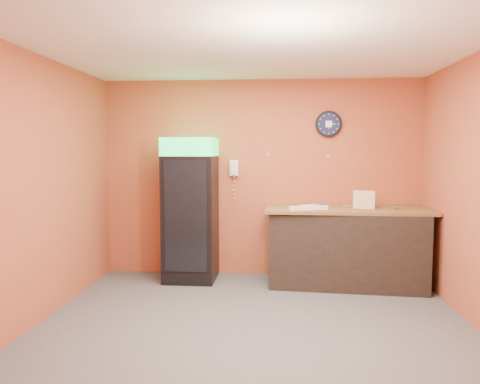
# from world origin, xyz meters

# --- Properties ---
(floor) EXTENTS (4.50, 4.50, 0.00)m
(floor) POSITION_xyz_m (0.00, 0.00, 0.00)
(floor) COLOR #47474C
(floor) RESTS_ON ground
(back_wall) EXTENTS (4.50, 0.02, 2.80)m
(back_wall) POSITION_xyz_m (0.00, 2.00, 1.40)
(back_wall) COLOR #AE4731
(back_wall) RESTS_ON floor
(left_wall) EXTENTS (0.02, 4.00, 2.80)m
(left_wall) POSITION_xyz_m (-2.25, 0.00, 1.40)
(left_wall) COLOR #AE4731
(left_wall) RESTS_ON floor
(ceiling) EXTENTS (4.50, 4.00, 0.02)m
(ceiling) POSITION_xyz_m (0.00, 0.00, 2.80)
(ceiling) COLOR white
(ceiling) RESTS_ON back_wall
(beverage_cooler) EXTENTS (0.70, 0.71, 1.97)m
(beverage_cooler) POSITION_xyz_m (-0.95, 1.61, 0.96)
(beverage_cooler) COLOR black
(beverage_cooler) RESTS_ON floor
(prep_counter) EXTENTS (2.06, 1.05, 1.00)m
(prep_counter) POSITION_xyz_m (1.16, 1.56, 0.50)
(prep_counter) COLOR black
(prep_counter) RESTS_ON floor
(wall_clock) EXTENTS (0.37, 0.06, 0.37)m
(wall_clock) POSITION_xyz_m (0.95, 1.97, 2.17)
(wall_clock) COLOR black
(wall_clock) RESTS_ON back_wall
(wall_phone) EXTENTS (0.12, 0.11, 0.22)m
(wall_phone) POSITION_xyz_m (-0.38, 1.95, 1.55)
(wall_phone) COLOR white
(wall_phone) RESTS_ON back_wall
(butcher_paper) EXTENTS (2.18, 0.97, 0.04)m
(butcher_paper) POSITION_xyz_m (1.16, 1.56, 1.02)
(butcher_paper) COLOR brown
(butcher_paper) RESTS_ON prep_counter
(sub_roll_stack) EXTENTS (0.29, 0.17, 0.23)m
(sub_roll_stack) POSITION_xyz_m (1.38, 1.52, 1.15)
(sub_roll_stack) COLOR beige
(sub_roll_stack) RESTS_ON butcher_paper
(wrapped_sandwich_left) EXTENTS (0.31, 0.14, 0.04)m
(wrapped_sandwich_left) POSITION_xyz_m (0.55, 1.31, 1.06)
(wrapped_sandwich_left) COLOR silver
(wrapped_sandwich_left) RESTS_ON butcher_paper
(wrapped_sandwich_mid) EXTENTS (0.33, 0.16, 0.04)m
(wrapped_sandwich_mid) POSITION_xyz_m (0.74, 1.40, 1.06)
(wrapped_sandwich_mid) COLOR silver
(wrapped_sandwich_mid) RESTS_ON butcher_paper
(wrapped_sandwich_right) EXTENTS (0.28, 0.22, 0.04)m
(wrapped_sandwich_right) POSITION_xyz_m (0.66, 1.54, 1.06)
(wrapped_sandwich_right) COLOR silver
(wrapped_sandwich_right) RESTS_ON butcher_paper
(kitchen_tool) EXTENTS (0.07, 0.07, 0.07)m
(kitchen_tool) POSITION_xyz_m (1.28, 1.68, 1.07)
(kitchen_tool) COLOR silver
(kitchen_tool) RESTS_ON butcher_paper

